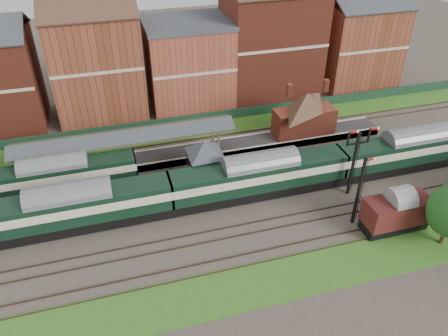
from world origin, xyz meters
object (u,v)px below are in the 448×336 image
object	(u,v)px
signal_box	(205,163)
goods_van_a	(396,212)
platform_railcar	(56,176)
semaphore_bracket	(355,159)
dmu_train	(260,176)

from	to	relation	value
signal_box	goods_van_a	distance (m)	20.47
signal_box	platform_railcar	distance (m)	16.43
semaphore_bracket	dmu_train	world-z (taller)	semaphore_bracket
dmu_train	platform_railcar	bearing A→B (deg)	163.06
platform_railcar	semaphore_bracket	bearing A→B (deg)	-16.13
semaphore_bracket	platform_railcar	size ratio (longest dim) A/B	0.47
semaphore_bracket	platform_railcar	distance (m)	32.48
semaphore_bracket	goods_van_a	bearing A→B (deg)	-78.41
platform_railcar	goods_van_a	bearing A→B (deg)	-25.53
semaphore_bracket	dmu_train	bearing A→B (deg)	165.67
signal_box	semaphore_bracket	world-z (taller)	semaphore_bracket
semaphore_bracket	dmu_train	distance (m)	10.30
dmu_train	signal_box	bearing A→B (deg)	148.26
platform_railcar	dmu_train	bearing A→B (deg)	-16.94
semaphore_bracket	signal_box	bearing A→B (deg)	159.08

